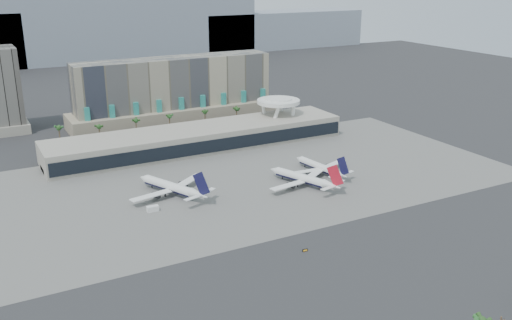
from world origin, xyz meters
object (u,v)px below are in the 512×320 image
airliner_centre (303,178)px  service_vehicle_b (324,186)px  taxiway_sign (305,250)px  airliner_right (320,167)px  service_vehicle_a (153,209)px  airliner_left (172,187)px

airliner_centre → service_vehicle_b: 10.25m
taxiway_sign → airliner_centre: bearing=64.9°
airliner_right → service_vehicle_a: bearing=176.2°
airliner_left → airliner_centre: bearing=-41.1°
service_vehicle_a → taxiway_sign: (37.03, -60.21, -0.73)m
airliner_right → service_vehicle_b: size_ratio=10.11×
airliner_left → taxiway_sign: (23.55, -73.89, -3.36)m
service_vehicle_b → taxiway_sign: size_ratio=1.79×
airliner_left → airliner_right: airliner_left is taller
airliner_left → service_vehicle_a: size_ratio=8.40×
airliner_right → service_vehicle_a: size_ratio=7.76×
airliner_centre → service_vehicle_a: size_ratio=8.10×
service_vehicle_a → airliner_left: bearing=47.6°
airliner_left → airliner_right: 75.18m
airliner_centre → service_vehicle_b: airliner_centre is taller
service_vehicle_a → taxiway_sign: size_ratio=2.33×
service_vehicle_a → airliner_centre: bearing=-1.2°
airliner_centre → airliner_right: 19.35m
airliner_right → service_vehicle_b: (-9.44, -17.39, -2.35)m
service_vehicle_b → taxiway_sign: service_vehicle_b is taller
airliner_centre → taxiway_sign: (-34.88, -55.99, -3.16)m
airliner_centre → service_vehicle_a: airliner_centre is taller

